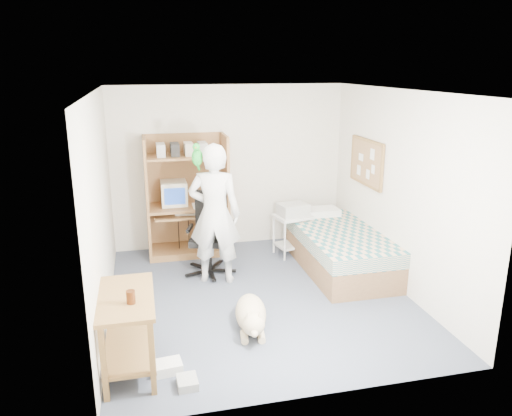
# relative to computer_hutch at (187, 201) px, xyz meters

# --- Properties ---
(floor) EXTENTS (4.00, 4.00, 0.00)m
(floor) POSITION_rel_computer_hutch_xyz_m (0.70, -1.74, -0.82)
(floor) COLOR #485062
(floor) RESTS_ON ground
(wall_back) EXTENTS (3.60, 0.02, 2.50)m
(wall_back) POSITION_rel_computer_hutch_xyz_m (0.70, 0.26, 0.43)
(wall_back) COLOR silver
(wall_back) RESTS_ON floor
(wall_right) EXTENTS (0.02, 4.00, 2.50)m
(wall_right) POSITION_rel_computer_hutch_xyz_m (2.50, -1.74, 0.43)
(wall_right) COLOR silver
(wall_right) RESTS_ON floor
(wall_left) EXTENTS (0.02, 4.00, 2.50)m
(wall_left) POSITION_rel_computer_hutch_xyz_m (-1.10, -1.74, 0.43)
(wall_left) COLOR silver
(wall_left) RESTS_ON floor
(ceiling) EXTENTS (3.60, 4.00, 0.02)m
(ceiling) POSITION_rel_computer_hutch_xyz_m (0.70, -1.74, 1.68)
(ceiling) COLOR white
(ceiling) RESTS_ON wall_back
(computer_hutch) EXTENTS (1.20, 0.63, 1.80)m
(computer_hutch) POSITION_rel_computer_hutch_xyz_m (0.00, 0.00, 0.00)
(computer_hutch) COLOR brown
(computer_hutch) RESTS_ON floor
(bed) EXTENTS (1.02, 2.02, 0.66)m
(bed) POSITION_rel_computer_hutch_xyz_m (2.00, -1.12, -0.53)
(bed) COLOR brown
(bed) RESTS_ON floor
(side_desk) EXTENTS (0.50, 1.00, 0.75)m
(side_desk) POSITION_rel_computer_hutch_xyz_m (-0.85, -2.94, -0.33)
(side_desk) COLOR brown
(side_desk) RESTS_ON floor
(corkboard) EXTENTS (0.04, 0.94, 0.66)m
(corkboard) POSITION_rel_computer_hutch_xyz_m (2.47, -0.84, 0.63)
(corkboard) COLOR olive
(corkboard) RESTS_ON wall_right
(office_chair) EXTENTS (0.63, 0.64, 1.11)m
(office_chair) POSITION_rel_computer_hutch_xyz_m (0.22, -0.82, -0.42)
(office_chair) COLOR black
(office_chair) RESTS_ON floor
(person) EXTENTS (0.77, 0.62, 1.85)m
(person) POSITION_rel_computer_hutch_xyz_m (0.25, -1.13, 0.10)
(person) COLOR silver
(person) RESTS_ON floor
(parrot) EXTENTS (0.14, 0.24, 0.37)m
(parrot) POSITION_rel_computer_hutch_xyz_m (0.05, -1.11, 0.87)
(parrot) COLOR #127F1C
(parrot) RESTS_ON person
(dog) EXTENTS (0.44, 1.04, 0.39)m
(dog) POSITION_rel_computer_hutch_xyz_m (0.42, -2.49, -0.65)
(dog) COLOR beige
(dog) RESTS_ON floor
(printer_cart) EXTENTS (0.59, 0.51, 0.62)m
(printer_cart) POSITION_rel_computer_hutch_xyz_m (1.52, -0.45, -0.41)
(printer_cart) COLOR silver
(printer_cart) RESTS_ON floor
(printer) EXTENTS (0.48, 0.40, 0.18)m
(printer) POSITION_rel_computer_hutch_xyz_m (1.52, -0.45, -0.11)
(printer) COLOR #A9A9A4
(printer) RESTS_ON printer_cart
(crt_monitor) EXTENTS (0.38, 0.40, 0.36)m
(crt_monitor) POSITION_rel_computer_hutch_xyz_m (-0.19, 0.01, 0.13)
(crt_monitor) COLOR beige
(crt_monitor) RESTS_ON computer_hutch
(keyboard) EXTENTS (0.47, 0.21, 0.03)m
(keyboard) POSITION_rel_computer_hutch_xyz_m (0.03, -0.16, -0.15)
(keyboard) COLOR beige
(keyboard) RESTS_ON computer_hutch
(pencil_cup) EXTENTS (0.08, 0.08, 0.12)m
(pencil_cup) POSITION_rel_computer_hutch_xyz_m (0.35, -0.09, -0.00)
(pencil_cup) COLOR gold
(pencil_cup) RESTS_ON computer_hutch
(drink_glass) EXTENTS (0.08, 0.08, 0.12)m
(drink_glass) POSITION_rel_computer_hutch_xyz_m (-0.80, -3.10, -0.01)
(drink_glass) COLOR #3F1D0A
(drink_glass) RESTS_ON side_desk
(floor_box_a) EXTENTS (0.27, 0.23, 0.10)m
(floor_box_a) POSITION_rel_computer_hutch_xyz_m (-0.51, -3.08, -0.77)
(floor_box_a) COLOR white
(floor_box_a) RESTS_ON floor
(floor_box_b) EXTENTS (0.19, 0.23, 0.08)m
(floor_box_b) POSITION_rel_computer_hutch_xyz_m (-0.36, -3.35, -0.78)
(floor_box_b) COLOR #ABABA6
(floor_box_b) RESTS_ON floor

